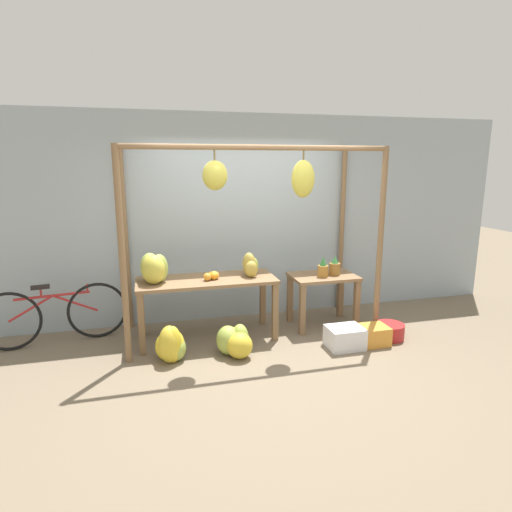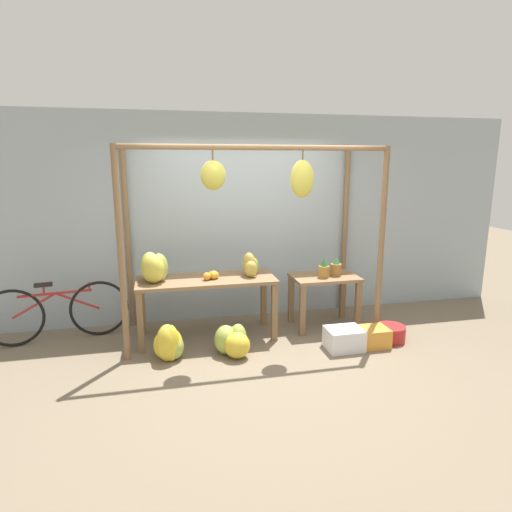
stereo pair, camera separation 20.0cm
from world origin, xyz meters
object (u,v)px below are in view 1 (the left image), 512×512
Objects in this scene: banana_pile_ground_left at (171,345)px; blue_bucket at (389,331)px; banana_pile_ground_right at (235,341)px; pineapple_cluster at (329,268)px; fruit_crate_purple at (372,335)px; fruit_crate_white at (345,337)px; parked_bicycle at (55,315)px; orange_pile at (212,276)px; papaya_pile at (251,266)px; banana_pile_on_table at (154,268)px.

blue_bucket is (2.68, -0.06, -0.09)m from banana_pile_ground_left.
pineapple_cluster is at bearing 21.76° from banana_pile_ground_right.
banana_pile_ground_left is at bearing 176.13° from fruit_crate_purple.
fruit_crate_purple is (0.36, 0.01, -0.01)m from fruit_crate_white.
parked_bicycle reaches higher than fruit_crate_white.
banana_pile_ground_right reaches higher than fruit_crate_white.
fruit_crate_purple is at bearing -3.87° from banana_pile_ground_left.
fruit_crate_white is at bearing -178.99° from fruit_crate_purple.
pineapple_cluster is 1.62m from banana_pile_ground_right.
banana_pile_ground_left is 1.12× the size of fruit_crate_purple.
papaya_pile reaches higher than orange_pile.
papaya_pile is (-0.97, 0.72, 0.77)m from fruit_crate_white.
papaya_pile is at bearing 151.94° from fruit_crate_purple.
banana_pile_ground_right is 1.27× the size of blue_bucket.
parked_bicycle is at bearing 167.41° from blue_bucket.
banana_pile_ground_left is 2.02m from fruit_crate_white.
fruit_crate_purple is (2.37, -0.16, -0.07)m from banana_pile_ground_left.
banana_pile_on_table is at bearing 104.76° from banana_pile_ground_left.
banana_pile_ground_left reaches higher than blue_bucket.
banana_pile_on_table is 1.27× the size of fruit_crate_purple.
papaya_pile is (1.04, 0.55, 0.71)m from banana_pile_ground_left.
parked_bicycle is at bearing 147.71° from banana_pile_ground_left.
parked_bicycle is (-3.33, 1.00, 0.24)m from fruit_crate_white.
banana_pile_on_table is 1.04× the size of banana_pile_ground_right.
banana_pile_on_table reaches higher than banana_pile_ground_left.
banana_pile_ground_right is (-1.38, -0.55, -0.65)m from pineapple_cluster.
papaya_pile reaches higher than fruit_crate_purple.
banana_pile_on_table is 1.18m from papaya_pile.
banana_pile_ground_left is 1.37m from papaya_pile.
banana_pile_on_table reaches higher than papaya_pile.
pineapple_cluster is 1.10× the size of papaya_pile.
papaya_pile is at bearing 27.85° from banana_pile_ground_left.
blue_bucket is 1.92m from papaya_pile.
fruit_crate_white is at bearing -97.02° from pineapple_cluster.
pineapple_cluster reaches higher than parked_bicycle.
orange_pile is 2.31m from blue_bucket.
banana_pile_ground_left is (0.14, -0.53, -0.76)m from banana_pile_on_table.
parked_bicycle is (-3.42, 0.30, -0.44)m from pineapple_cluster.
pineapple_cluster is 0.98m from fruit_crate_white.
orange_pile is 1.75m from fruit_crate_white.
fruit_crate_white is 1.39× the size of papaya_pile.
pineapple_cluster is at bearing -5.07° from parked_bicycle.
fruit_crate_white is at bearing -36.40° from papaya_pile.
blue_bucket is at bearing -14.88° from orange_pile.
pineapple_cluster is 3.46m from parked_bicycle.
fruit_crate_white is (1.46, -0.67, -0.68)m from orange_pile.
fruit_crate_white is 1.43m from papaya_pile.
banana_pile_on_table is 1.34m from parked_bicycle.
orange_pile is 0.72× the size of papaya_pile.
banana_pile_ground_right is at bearing -32.81° from banana_pile_on_table.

